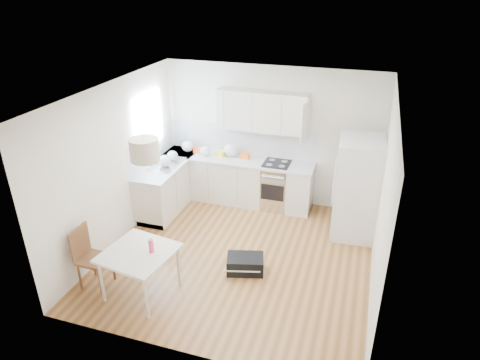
# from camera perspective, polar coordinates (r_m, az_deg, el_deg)

# --- Properties ---
(floor) EXTENTS (4.20, 4.20, 0.00)m
(floor) POSITION_cam_1_polar(r_m,az_deg,el_deg) (7.14, -0.26, -10.01)
(floor) COLOR brown
(floor) RESTS_ON ground
(ceiling) EXTENTS (4.20, 4.20, 0.00)m
(ceiling) POSITION_cam_1_polar(r_m,az_deg,el_deg) (5.97, -0.31, 11.46)
(ceiling) COLOR white
(ceiling) RESTS_ON wall_back
(wall_back) EXTENTS (4.20, 0.00, 4.20)m
(wall_back) POSITION_cam_1_polar(r_m,az_deg,el_deg) (8.31, 4.16, 5.86)
(wall_back) COLOR silver
(wall_back) RESTS_ON floor
(wall_left) EXTENTS (0.00, 4.20, 4.20)m
(wall_left) POSITION_cam_1_polar(r_m,az_deg,el_deg) (7.30, -16.18, 1.95)
(wall_left) COLOR silver
(wall_left) RESTS_ON floor
(wall_right) EXTENTS (0.00, 4.20, 4.20)m
(wall_right) POSITION_cam_1_polar(r_m,az_deg,el_deg) (6.20, 18.55, -2.81)
(wall_right) COLOR silver
(wall_right) RESTS_ON floor
(window_glassblock) EXTENTS (0.02, 1.00, 1.00)m
(window_glassblock) POSITION_cam_1_polar(r_m,az_deg,el_deg) (8.07, -12.11, 7.74)
(window_glassblock) COLOR #BFE0F9
(window_glassblock) RESTS_ON wall_left
(cabinets_back) EXTENTS (3.00, 0.60, 0.88)m
(cabinets_back) POSITION_cam_1_polar(r_m,az_deg,el_deg) (8.55, -0.42, -0.11)
(cabinets_back) COLOR beige
(cabinets_back) RESTS_ON floor
(cabinets_left) EXTENTS (0.60, 1.80, 0.88)m
(cabinets_left) POSITION_cam_1_polar(r_m,az_deg,el_deg) (8.47, -9.43, -0.73)
(cabinets_left) COLOR beige
(cabinets_left) RESTS_ON floor
(counter_back) EXTENTS (3.02, 0.64, 0.04)m
(counter_back) POSITION_cam_1_polar(r_m,az_deg,el_deg) (8.35, -0.43, 2.73)
(counter_back) COLOR silver
(counter_back) RESTS_ON cabinets_back
(counter_left) EXTENTS (0.64, 1.82, 0.04)m
(counter_left) POSITION_cam_1_polar(r_m,az_deg,el_deg) (8.28, -9.65, 2.11)
(counter_left) COLOR silver
(counter_left) RESTS_ON cabinets_left
(backsplash_back) EXTENTS (3.00, 0.01, 0.58)m
(backsplash_back) POSITION_cam_1_polar(r_m,az_deg,el_deg) (8.50, 0.18, 5.40)
(backsplash_back) COLOR white
(backsplash_back) RESTS_ON wall_back
(backsplash_left) EXTENTS (0.01, 1.80, 0.58)m
(backsplash_left) POSITION_cam_1_polar(r_m,az_deg,el_deg) (8.29, -11.63, 4.31)
(backsplash_left) COLOR white
(backsplash_left) RESTS_ON wall_left
(upper_cabinets) EXTENTS (1.70, 0.32, 0.75)m
(upper_cabinets) POSITION_cam_1_polar(r_m,az_deg,el_deg) (8.03, 2.96, 9.13)
(upper_cabinets) COLOR beige
(upper_cabinets) RESTS_ON wall_back
(range_oven) EXTENTS (0.50, 0.61, 0.88)m
(range_oven) POSITION_cam_1_polar(r_m,az_deg,el_deg) (8.36, 4.81, -0.83)
(range_oven) COLOR silver
(range_oven) RESTS_ON floor
(sink) EXTENTS (0.50, 0.80, 0.16)m
(sink) POSITION_cam_1_polar(r_m,az_deg,el_deg) (8.23, -9.81, 2.08)
(sink) COLOR silver
(sink) RESTS_ON counter_left
(refrigerator) EXTENTS (0.90, 0.93, 1.76)m
(refrigerator) POSITION_cam_1_polar(r_m,az_deg,el_deg) (7.57, 15.46, -1.05)
(refrigerator) COLOR silver
(refrigerator) RESTS_ON floor
(dining_table) EXTENTS (1.03, 1.03, 0.72)m
(dining_table) POSITION_cam_1_polar(r_m,az_deg,el_deg) (6.19, -13.31, -9.88)
(dining_table) COLOR beige
(dining_table) RESTS_ON floor
(dining_chair) EXTENTS (0.40, 0.40, 0.95)m
(dining_chair) POSITION_cam_1_polar(r_m,az_deg,el_deg) (6.63, -18.86, -9.81)
(dining_chair) COLOR #542F19
(dining_chair) RESTS_ON floor
(drink_bottle) EXTENTS (0.08, 0.08, 0.24)m
(drink_bottle) POSITION_cam_1_polar(r_m,az_deg,el_deg) (6.04, -11.77, -8.45)
(drink_bottle) COLOR #E43F69
(drink_bottle) RESTS_ON dining_table
(gym_bag) EXTENTS (0.63, 0.50, 0.26)m
(gym_bag) POSITION_cam_1_polar(r_m,az_deg,el_deg) (6.74, 0.71, -11.13)
(gym_bag) COLOR black
(gym_bag) RESTS_ON floor
(pendant_lamp) EXTENTS (0.46, 0.46, 0.29)m
(pendant_lamp) POSITION_cam_1_polar(r_m,az_deg,el_deg) (5.53, -12.63, 3.96)
(pendant_lamp) COLOR beige
(pendant_lamp) RESTS_ON ceiling
(grocery_bag_a) EXTENTS (0.25, 0.21, 0.22)m
(grocery_bag_a) POSITION_cam_1_polar(r_m,az_deg,el_deg) (8.72, -6.99, 4.48)
(grocery_bag_a) COLOR silver
(grocery_bag_a) RESTS_ON counter_back
(grocery_bag_b) EXTENTS (0.21, 0.18, 0.19)m
(grocery_bag_b) POSITION_cam_1_polar(r_m,az_deg,el_deg) (8.48, -4.68, 3.86)
(grocery_bag_b) COLOR silver
(grocery_bag_b) RESTS_ON counter_back
(grocery_bag_c) EXTENTS (0.30, 0.25, 0.27)m
(grocery_bag_c) POSITION_cam_1_polar(r_m,az_deg,el_deg) (8.41, -1.21, 4.02)
(grocery_bag_c) COLOR silver
(grocery_bag_c) RESTS_ON counter_back
(grocery_bag_d) EXTENTS (0.21, 0.18, 0.19)m
(grocery_bag_d) POSITION_cam_1_polar(r_m,az_deg,el_deg) (8.35, -8.99, 3.23)
(grocery_bag_d) COLOR silver
(grocery_bag_d) RESTS_ON counter_back
(grocery_bag_e) EXTENTS (0.25, 0.21, 0.22)m
(grocery_bag_e) POSITION_cam_1_polar(r_m,az_deg,el_deg) (8.09, -9.99, 2.51)
(grocery_bag_e) COLOR silver
(grocery_bag_e) RESTS_ON counter_left
(snack_orange) EXTENTS (0.16, 0.10, 0.11)m
(snack_orange) POSITION_cam_1_polar(r_m,az_deg,el_deg) (8.34, 0.65, 3.25)
(snack_orange) COLOR orange
(snack_orange) RESTS_ON counter_back
(snack_yellow) EXTENTS (0.20, 0.16, 0.11)m
(snack_yellow) POSITION_cam_1_polar(r_m,az_deg,el_deg) (8.45, -2.62, 3.55)
(snack_yellow) COLOR yellow
(snack_yellow) RESTS_ON counter_back
(snack_red) EXTENTS (0.18, 0.13, 0.11)m
(snack_red) POSITION_cam_1_polar(r_m,az_deg,el_deg) (8.67, -5.69, 4.03)
(snack_red) COLOR #C34118
(snack_red) RESTS_ON counter_back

